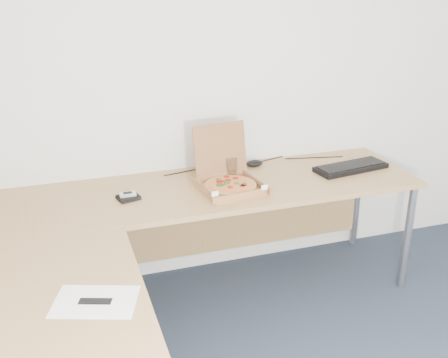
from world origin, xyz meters
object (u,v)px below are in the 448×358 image
object	(u,v)px
keyboard	(351,167)
wallet	(128,198)
desk	(172,232)
drinking_glass	(231,168)
pizza_box	(229,182)

from	to	relation	value
keyboard	wallet	world-z (taller)	keyboard
desk	keyboard	xyz separation A→B (m)	(1.25, 0.42, 0.04)
wallet	keyboard	bearing A→B (deg)	-13.46
wallet	drinking_glass	bearing A→B (deg)	-2.92
pizza_box	drinking_glass	world-z (taller)	pizza_box
desk	pizza_box	world-z (taller)	pizza_box
desk	keyboard	size ratio (longest dim) A/B	5.28
desk	wallet	xyz separation A→B (m)	(-0.15, 0.40, 0.04)
pizza_box	wallet	distance (m)	0.58
desk	wallet	size ratio (longest dim) A/B	21.61
desk	drinking_glass	bearing A→B (deg)	46.96
drinking_glass	keyboard	world-z (taller)	drinking_glass
desk	pizza_box	size ratio (longest dim) A/B	6.46
drinking_glass	desk	bearing A→B (deg)	-133.04
drinking_glass	keyboard	distance (m)	0.77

